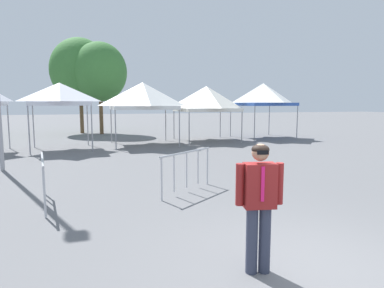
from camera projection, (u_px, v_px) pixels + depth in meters
ground_plane at (307, 271)px, 4.67m from camera, size 140.00×140.00×0.00m
canopy_tent_behind_left at (60, 94)px, 16.48m from camera, size 3.00×3.00×3.30m
canopy_tent_center at (143, 96)px, 18.43m from camera, size 3.47×3.47×3.43m
canopy_tent_far_right at (206, 99)px, 20.53m from camera, size 3.43×3.43×3.34m
canopy_tent_behind_right at (263, 95)px, 22.20m from camera, size 3.49×3.49×3.61m
person_foreground at (259, 199)px, 4.50m from camera, size 0.64×0.32×1.78m
tree_behind_tents_right at (80, 70)px, 25.49m from camera, size 4.39×4.39×7.20m
tree_behind_tents_left at (100, 72)px, 24.79m from camera, size 3.95×3.95×6.77m
crowd_barrier_mid_lot at (187, 164)px, 8.71m from camera, size 1.71×1.30×1.08m
crowd_barrier_by_lift at (43, 172)px, 7.62m from camera, size 0.30×2.09×1.08m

